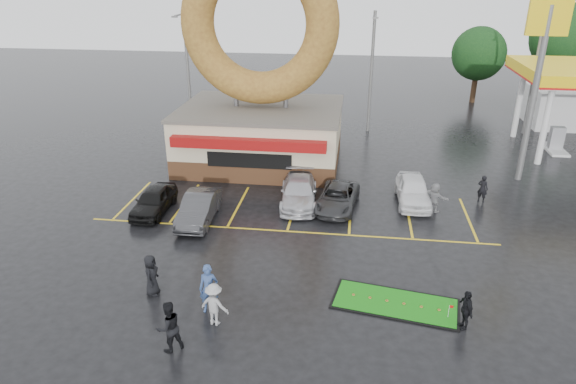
# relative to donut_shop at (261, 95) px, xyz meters

# --- Properties ---
(ground) EXTENTS (120.00, 120.00, 0.00)m
(ground) POSITION_rel_donut_shop_xyz_m (3.00, -12.97, -4.46)
(ground) COLOR black
(ground) RESTS_ON ground
(donut_shop) EXTENTS (10.20, 8.70, 13.50)m
(donut_shop) POSITION_rel_donut_shop_xyz_m (0.00, 0.00, 0.00)
(donut_shop) COLOR #472B19
(donut_shop) RESTS_ON ground
(shell_sign) EXTENTS (2.20, 0.36, 10.60)m
(shell_sign) POSITION_rel_donut_shop_xyz_m (16.00, -0.97, 2.91)
(shell_sign) COLOR slate
(shell_sign) RESTS_ON ground
(streetlight_left) EXTENTS (0.40, 2.21, 9.00)m
(streetlight_left) POSITION_rel_donut_shop_xyz_m (-7.00, 6.95, 0.32)
(streetlight_left) COLOR slate
(streetlight_left) RESTS_ON ground
(streetlight_mid) EXTENTS (0.40, 2.21, 9.00)m
(streetlight_mid) POSITION_rel_donut_shop_xyz_m (7.00, 7.95, 0.32)
(streetlight_mid) COLOR slate
(streetlight_mid) RESTS_ON ground
(streetlight_right) EXTENTS (0.40, 2.21, 9.00)m
(streetlight_right) POSITION_rel_donut_shop_xyz_m (19.00, 8.95, 0.32)
(streetlight_right) COLOR slate
(streetlight_right) RESTS_ON ground
(tree_far_c) EXTENTS (6.30, 6.30, 9.00)m
(tree_far_c) POSITION_rel_donut_shop_xyz_m (25.00, 21.03, 1.37)
(tree_far_c) COLOR #332114
(tree_far_c) RESTS_ON ground
(tree_far_d) EXTENTS (4.90, 4.90, 7.00)m
(tree_far_d) POSITION_rel_donut_shop_xyz_m (17.00, 19.03, 0.07)
(tree_far_d) COLOR #332114
(tree_far_d) RESTS_ON ground
(car_black) EXTENTS (1.57, 3.86, 1.31)m
(car_black) POSITION_rel_donut_shop_xyz_m (-4.19, -8.35, -3.81)
(car_black) COLOR black
(car_black) RESTS_ON ground
(car_dgrey) EXTENTS (1.61, 4.27, 1.39)m
(car_dgrey) POSITION_rel_donut_shop_xyz_m (-1.56, -9.00, -3.77)
(car_dgrey) COLOR #323235
(car_dgrey) RESTS_ON ground
(car_silver) EXTENTS (2.29, 4.82, 1.36)m
(car_silver) POSITION_rel_donut_shop_xyz_m (3.18, -6.26, -3.79)
(car_silver) COLOR #B9B9BF
(car_silver) RESTS_ON ground
(car_grey) EXTENTS (2.45, 4.43, 1.18)m
(car_grey) POSITION_rel_donut_shop_xyz_m (5.28, -6.54, -3.88)
(car_grey) COLOR #303032
(car_grey) RESTS_ON ground
(car_white) EXTENTS (1.81, 4.29, 1.45)m
(car_white) POSITION_rel_donut_shop_xyz_m (9.31, -5.32, -3.74)
(car_white) COLOR white
(car_white) RESTS_ON ground
(person_blue) EXTENTS (0.75, 0.53, 1.95)m
(person_blue) POSITION_rel_donut_shop_xyz_m (1.01, -16.24, -3.49)
(person_blue) COLOR #324B7F
(person_blue) RESTS_ON ground
(person_blackjkt) EXTENTS (1.12, 1.12, 1.84)m
(person_blackjkt) POSITION_rel_donut_shop_xyz_m (0.28, -18.46, -3.55)
(person_blackjkt) COLOR black
(person_blackjkt) RESTS_ON ground
(person_hoodie) EXTENTS (1.17, 0.84, 1.64)m
(person_hoodie) POSITION_rel_donut_shop_xyz_m (1.40, -16.93, -3.64)
(person_hoodie) COLOR #9A9B9D
(person_hoodie) RESTS_ON ground
(person_bystander) EXTENTS (0.59, 0.86, 1.69)m
(person_bystander) POSITION_rel_donut_shop_xyz_m (-1.52, -15.44, -3.62)
(person_bystander) COLOR black
(person_bystander) RESTS_ON ground
(person_cameraman) EXTENTS (0.59, 0.96, 1.52)m
(person_cameraman) POSITION_rel_donut_shop_xyz_m (10.20, -15.95, -3.70)
(person_cameraman) COLOR black
(person_cameraman) RESTS_ON ground
(person_walker_near) EXTENTS (1.42, 1.31, 1.58)m
(person_walker_near) POSITION_rel_donut_shop_xyz_m (10.33, -6.28, -3.68)
(person_walker_near) COLOR gray
(person_walker_near) RESTS_ON ground
(person_walker_far) EXTENTS (0.67, 0.61, 1.54)m
(person_walker_far) POSITION_rel_donut_shop_xyz_m (13.07, -4.68, -3.70)
(person_walker_far) COLOR black
(person_walker_far) RESTS_ON ground
(dumpster) EXTENTS (2.02, 1.56, 1.30)m
(dumpster) POSITION_rel_donut_shop_xyz_m (-4.50, -1.06, -3.81)
(dumpster) COLOR #1A441A
(dumpster) RESTS_ON ground
(putting_green) EXTENTS (5.01, 2.82, 0.59)m
(putting_green) POSITION_rel_donut_shop_xyz_m (7.89, -14.89, -4.43)
(putting_green) COLOR black
(putting_green) RESTS_ON ground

